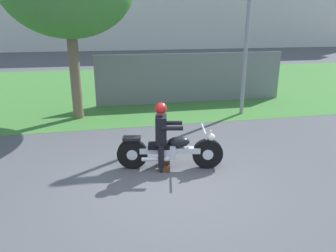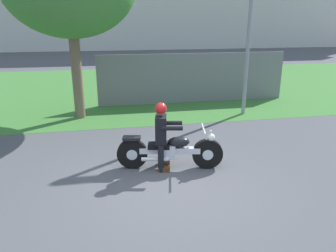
% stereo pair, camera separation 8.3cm
% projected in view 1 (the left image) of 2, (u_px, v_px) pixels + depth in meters
% --- Properties ---
extents(ground, '(120.00, 120.00, 0.00)m').
position_uv_depth(ground, '(168.00, 188.00, 5.96)').
color(ground, '#4C4C51').
extents(grass_verge, '(60.00, 12.00, 0.01)m').
position_uv_depth(grass_verge, '(125.00, 87.00, 14.95)').
color(grass_verge, '#3D7533').
rests_on(grass_verge, ground).
extents(motorcycle_lead, '(2.15, 0.74, 0.87)m').
position_uv_depth(motorcycle_lead, '(170.00, 151.00, 6.65)').
color(motorcycle_lead, black).
rests_on(motorcycle_lead, ground).
extents(rider_lead, '(0.61, 0.53, 1.39)m').
position_uv_depth(rider_lead, '(162.00, 131.00, 6.52)').
color(rider_lead, black).
rests_on(rider_lead, ground).
extents(fence_segment, '(7.00, 0.06, 1.80)m').
position_uv_depth(fence_segment, '(192.00, 78.00, 11.97)').
color(fence_segment, slate).
rests_on(fence_segment, ground).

